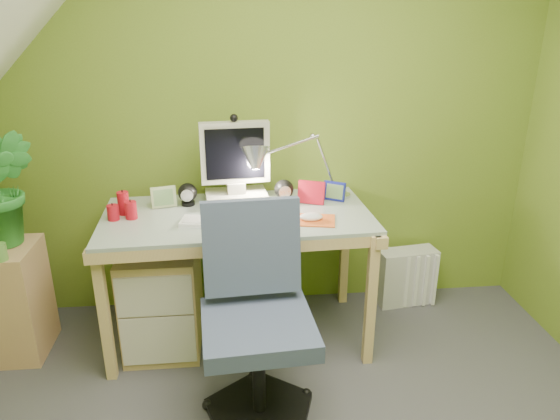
{
  "coord_description": "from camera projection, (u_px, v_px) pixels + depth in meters",
  "views": [
    {
      "loc": [
        -0.23,
        -1.39,
        1.77
      ],
      "look_at": [
        0.0,
        1.0,
        0.85
      ],
      "focal_mm": 33.0,
      "sensor_mm": 36.0,
      "label": 1
    }
  ],
  "objects": [
    {
      "name": "wall_back",
      "position": [
        270.0,
        118.0,
        3.0
      ],
      "size": [
        3.2,
        0.01,
        2.4
      ],
      "primitive_type": "cube",
      "color": "olive",
      "rests_on": "floor"
    },
    {
      "name": "desk",
      "position": [
        239.0,
        277.0,
        2.9
      ],
      "size": [
        1.46,
        0.78,
        0.77
      ],
      "primitive_type": null,
      "rotation": [
        0.0,
        0.0,
        0.05
      ],
      "color": "tan",
      "rests_on": "floor"
    },
    {
      "name": "monitor",
      "position": [
        235.0,
        156.0,
        2.83
      ],
      "size": [
        0.42,
        0.26,
        0.55
      ],
      "primitive_type": null,
      "rotation": [
        0.0,
        0.0,
        0.09
      ],
      "color": "#B8B6A6",
      "rests_on": "desk"
    },
    {
      "name": "speaker_left",
      "position": [
        188.0,
        194.0,
        2.86
      ],
      "size": [
        0.12,
        0.12,
        0.13
      ],
      "primitive_type": null,
      "rotation": [
        0.0,
        0.0,
        0.11
      ],
      "color": "black",
      "rests_on": "desk"
    },
    {
      "name": "speaker_right",
      "position": [
        284.0,
        191.0,
        2.91
      ],
      "size": [
        0.13,
        0.13,
        0.13
      ],
      "primitive_type": null,
      "rotation": [
        0.0,
        0.0,
        0.19
      ],
      "color": "black",
      "rests_on": "desk"
    },
    {
      "name": "keyboard",
      "position": [
        222.0,
        222.0,
        2.62
      ],
      "size": [
        0.43,
        0.2,
        0.02
      ],
      "primitive_type": "cube",
      "rotation": [
        0.0,
        0.0,
        -0.16
      ],
      "color": "white",
      "rests_on": "desk"
    },
    {
      "name": "mousepad",
      "position": [
        311.0,
        220.0,
        2.66
      ],
      "size": [
        0.28,
        0.22,
        0.01
      ],
      "primitive_type": "cube",
      "rotation": [
        0.0,
        0.0,
        -0.2
      ],
      "color": "orange",
      "rests_on": "desk"
    },
    {
      "name": "mouse",
      "position": [
        311.0,
        217.0,
        2.66
      ],
      "size": [
        0.13,
        0.09,
        0.04
      ],
      "primitive_type": "ellipsoid",
      "rotation": [
        0.0,
        0.0,
        -0.15
      ],
      "color": "white",
      "rests_on": "mousepad"
    },
    {
      "name": "amber_tumbler",
      "position": [
        272.0,
        210.0,
        2.69
      ],
      "size": [
        0.07,
        0.07,
        0.08
      ],
      "primitive_type": "cylinder",
      "rotation": [
        0.0,
        0.0,
        -0.1
      ],
      "color": "brown",
      "rests_on": "desk"
    },
    {
      "name": "candle_cluster",
      "position": [
        122.0,
        206.0,
        2.69
      ],
      "size": [
        0.17,
        0.15,
        0.12
      ],
      "primitive_type": null,
      "rotation": [
        0.0,
        0.0,
        -0.05
      ],
      "color": "red",
      "rests_on": "desk"
    },
    {
      "name": "photo_frame_red",
      "position": [
        311.0,
        192.0,
        2.89
      ],
      "size": [
        0.15,
        0.08,
        0.13
      ],
      "primitive_type": "cube",
      "rotation": [
        0.0,
        0.0,
        -0.4
      ],
      "color": "#AA1222",
      "rests_on": "desk"
    },
    {
      "name": "photo_frame_blue",
      "position": [
        334.0,
        191.0,
        2.94
      ],
      "size": [
        0.12,
        0.08,
        0.11
      ],
      "primitive_type": "cube",
      "rotation": [
        0.0,
        0.0,
        -0.54
      ],
      "color": "navy",
      "rests_on": "desk"
    },
    {
      "name": "photo_frame_green",
      "position": [
        164.0,
        197.0,
        2.83
      ],
      "size": [
        0.14,
        0.05,
        0.12
      ],
      "primitive_type": "cube",
      "rotation": [
        0.0,
        0.0,
        0.23
      ],
      "color": "#ABBD82",
      "rests_on": "desk"
    },
    {
      "name": "desk_lamp",
      "position": [
        316.0,
        152.0,
        2.87
      ],
      "size": [
        0.57,
        0.34,
        0.57
      ],
      "primitive_type": null,
      "rotation": [
        0.0,
        0.0,
        0.22
      ],
      "color": "#B2B1B6",
      "rests_on": "desk"
    },
    {
      "name": "side_ledge",
      "position": [
        20.0,
        300.0,
        2.78
      ],
      "size": [
        0.23,
        0.36,
        0.63
      ],
      "primitive_type": "cube",
      "color": "tan",
      "rests_on": "floor"
    },
    {
      "name": "potted_plant",
      "position": [
        2.0,
        188.0,
        2.61
      ],
      "size": [
        0.37,
        0.31,
        0.61
      ],
      "primitive_type": "imported",
      "rotation": [
        0.0,
        0.0,
        0.13
      ],
      "color": "#297D2C",
      "rests_on": "side_ledge"
    },
    {
      "name": "green_cup",
      "position": [
        0.0,
        252.0,
        2.52
      ],
      "size": [
        0.07,
        0.07,
        0.09
      ],
      "primitive_type": "cylinder",
      "rotation": [
        0.0,
        0.0,
        0.11
      ],
      "color": "#65A143",
      "rests_on": "side_ledge"
    },
    {
      "name": "task_chair",
      "position": [
        258.0,
        324.0,
        2.24
      ],
      "size": [
        0.59,
        0.59,
        1.0
      ],
      "primitive_type": null,
      "rotation": [
        0.0,
        0.0,
        0.07
      ],
      "color": "#3E4A66",
      "rests_on": "floor"
    },
    {
      "name": "radiator",
      "position": [
        406.0,
        276.0,
        3.31
      ],
      "size": [
        0.39,
        0.2,
        0.37
      ],
      "primitive_type": "cube",
      "rotation": [
        0.0,
        0.0,
        0.14
      ],
      "color": "silver",
      "rests_on": "floor"
    }
  ]
}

